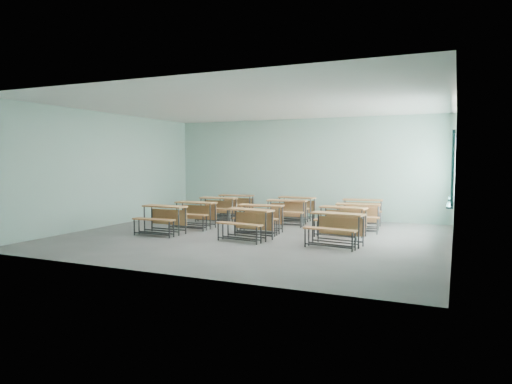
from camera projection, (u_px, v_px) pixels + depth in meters
room at (257, 171)px, 11.10m from camera, size 9.04×8.04×3.24m
desk_unit_r0c0 at (162, 215)px, 11.49m from camera, size 1.16×0.79×0.72m
desk_unit_r0c1 at (248, 219)px, 10.69m from camera, size 1.24×0.92×0.72m
desk_unit_r0c2 at (336, 224)px, 9.88m from camera, size 1.23×0.91×0.72m
desk_unit_r1c0 at (194, 211)px, 12.52m from camera, size 1.16×0.80×0.72m
desk_unit_r1c1 at (260, 214)px, 11.67m from camera, size 1.21×0.87×0.72m
desk_unit_r1c2 at (342, 217)px, 11.18m from camera, size 1.24×0.91×0.72m
desk_unit_r2c0 at (217, 205)px, 14.03m from camera, size 1.20×0.86×0.72m
desk_unit_r2c1 at (286, 208)px, 13.11m from camera, size 1.22×0.89×0.72m
desk_unit_r2c2 at (358, 213)px, 11.98m from camera, size 1.22×0.88×0.72m
desk_unit_r3c0 at (235, 202)px, 15.05m from camera, size 1.20×0.85×0.72m
desk_unit_r3c1 at (296, 205)px, 14.20m from camera, size 1.22×0.89×0.72m
desk_unit_r3c2 at (362, 207)px, 13.37m from camera, size 1.23×0.90×0.72m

